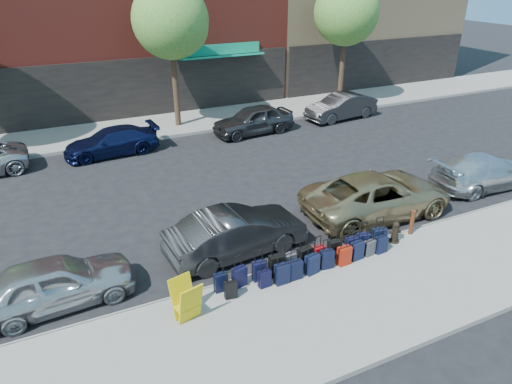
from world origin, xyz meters
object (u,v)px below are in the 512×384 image
suitcase_front_5 (304,257)px  car_near_2 (377,195)px  bollard (412,222)px  display_rack (187,300)px  fire_hydrant (395,233)px  car_far_1 (112,142)px  tree_center (173,22)px  car_near_1 (237,233)px  tree_right (348,14)px  car_near_0 (55,283)px  car_far_3 (341,107)px  car_near_3 (485,171)px  car_far_2 (253,120)px

suitcase_front_5 → car_near_2: bearing=13.8°
bollard → display_rack: display_rack is taller
fire_hydrant → car_far_1: bearing=138.8°
tree_center → car_near_2: size_ratio=1.35×
car_near_1 → car_near_2: car_near_2 is taller
suitcase_front_5 → car_far_1: size_ratio=0.23×
tree_right → bollard: tree_right is taller
car_near_2 → display_rack: bearing=108.9°
bollard → car_near_0: (-10.51, 1.38, 0.09)m
bollard → car_far_3: (5.41, 11.74, 0.13)m
car_far_1 → car_far_3: (12.84, 0.13, 0.09)m
car_near_0 → car_near_3: bearing=-92.2°
fire_hydrant → display_rack: bearing=-155.9°
car_near_0 → tree_center: bearing=-32.7°
bollard → display_rack: size_ratio=0.78×
suitcase_front_5 → car_near_1: (-1.37, 1.67, 0.25)m
car_far_1 → car_near_0: bearing=-20.5°
car_near_3 → car_near_2: bearing=92.6°
car_near_0 → car_near_3: size_ratio=0.86×
bollard → car_near_2: (-0.00, 1.75, 0.17)m
car_near_0 → car_far_3: car_far_3 is taller
fire_hydrant → tree_right: bearing=80.4°
suitcase_front_5 → car_far_3: 15.14m
tree_center → car_far_3: 10.24m
fire_hydrant → display_rack: (-6.90, -0.57, 0.20)m
suitcase_front_5 → car_near_2: (4.02, 1.85, 0.29)m
tree_right → car_near_3: 13.43m
car_far_2 → car_near_0: bearing=-50.3°
car_near_3 → car_far_2: 11.24m
car_far_2 → tree_center: bearing=-135.1°
car_near_2 → car_far_2: (-0.23, 9.78, -0.02)m
fire_hydrant → car_near_1: 4.92m
car_near_3 → car_far_1: car_near_3 is taller
car_near_3 → car_far_3: 10.00m
bollard → car_far_1: car_far_1 is taller
fire_hydrant → car_near_1: car_near_1 is taller
car_near_1 → car_near_3: size_ratio=0.94×
tree_center → car_near_3: size_ratio=1.58×
tree_right → car_near_2: size_ratio=1.35×
bollard → car_near_2: 1.76m
display_rack → car_near_2: car_near_2 is taller
tree_center → car_near_1: size_ratio=1.68×
display_rack → car_far_2: bearing=45.1°
car_near_2 → car_far_2: bearing=2.4°
bollard → car_near_1: car_near_1 is taller
car_near_3 → car_near_0: bearing=94.0°
bollard → car_far_2: size_ratio=0.19×
display_rack → car_near_2: size_ratio=0.20×
display_rack → car_near_3: size_ratio=0.23×
tree_right → car_near_3: size_ratio=1.58×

